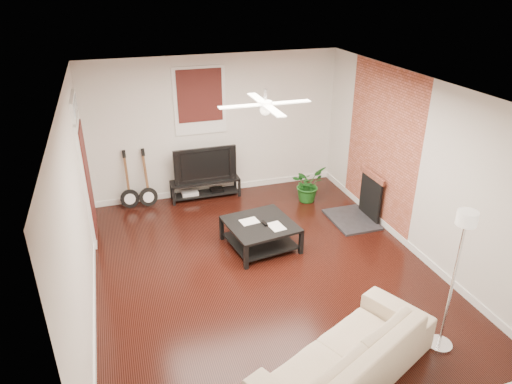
{
  "coord_description": "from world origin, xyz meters",
  "views": [
    {
      "loc": [
        -1.92,
        -5.63,
        4.15
      ],
      "look_at": [
        0.0,
        0.4,
        1.15
      ],
      "focal_mm": 32.5,
      "sensor_mm": 36.0,
      "label": 1
    }
  ],
  "objects": [
    {
      "name": "fireplace",
      "position": [
        2.2,
        1.0,
        0.46
      ],
      "size": [
        0.8,
        1.1,
        0.92
      ],
      "primitive_type": "cube",
      "color": "black",
      "rests_on": "floor"
    },
    {
      "name": "ceiling_fan",
      "position": [
        0.0,
        0.0,
        2.6
      ],
      "size": [
        1.24,
        1.24,
        0.32
      ],
      "primitive_type": null,
      "color": "white",
      "rests_on": "ceiling"
    },
    {
      "name": "brick_accent",
      "position": [
        2.49,
        1.0,
        1.4
      ],
      "size": [
        0.02,
        2.2,
        2.8
      ],
      "primitive_type": "cube",
      "color": "#A34D34",
      "rests_on": "floor"
    },
    {
      "name": "door_left",
      "position": [
        -2.46,
        1.9,
        1.25
      ],
      "size": [
        0.08,
        1.0,
        2.5
      ],
      "primitive_type": "cube",
      "color": "white",
      "rests_on": "wall_left"
    },
    {
      "name": "tv_stand",
      "position": [
        -0.32,
        2.78,
        0.19
      ],
      "size": [
        1.38,
        0.37,
        0.39
      ],
      "primitive_type": "cube",
      "color": "black",
      "rests_on": "floor"
    },
    {
      "name": "room",
      "position": [
        0.0,
        0.0,
        1.4
      ],
      "size": [
        5.01,
        6.01,
        2.81
      ],
      "color": "black",
      "rests_on": "ground"
    },
    {
      "name": "tv",
      "position": [
        -0.32,
        2.8,
        0.75
      ],
      "size": [
        1.24,
        0.16,
        0.71
      ],
      "primitive_type": "imported",
      "color": "black",
      "rests_on": "tv_stand"
    },
    {
      "name": "window_back",
      "position": [
        -0.3,
        2.97,
        1.95
      ],
      "size": [
        1.0,
        0.06,
        1.3
      ],
      "primitive_type": "cube",
      "color": "#39120F",
      "rests_on": "wall_back"
    },
    {
      "name": "floor_lamp",
      "position": [
        1.55,
        -2.17,
        0.94
      ],
      "size": [
        0.41,
        0.41,
        1.87
      ],
      "primitive_type": null,
      "rotation": [
        0.0,
        0.0,
        0.43
      ],
      "color": "silver",
      "rests_on": "floor"
    },
    {
      "name": "potted_plant",
      "position": [
        1.6,
        2.03,
        0.35
      ],
      "size": [
        0.83,
        0.81,
        0.71
      ],
      "primitive_type": "imported",
      "rotation": [
        0.0,
        0.0,
        0.55
      ],
      "color": "#185518",
      "rests_on": "floor"
    },
    {
      "name": "coffee_table",
      "position": [
        0.16,
        0.67,
        0.22
      ],
      "size": [
        1.19,
        1.19,
        0.44
      ],
      "primitive_type": "cube",
      "rotation": [
        0.0,
        0.0,
        0.15
      ],
      "color": "black",
      "rests_on": "floor"
    },
    {
      "name": "guitar_right",
      "position": [
        -1.46,
        2.72,
        0.58
      ],
      "size": [
        0.38,
        0.29,
        1.16
      ],
      "primitive_type": null,
      "rotation": [
        0.0,
        0.0,
        0.11
      ],
      "color": "black",
      "rests_on": "floor"
    },
    {
      "name": "sofa",
      "position": [
        0.2,
        -2.27,
        0.33
      ],
      "size": [
        2.46,
        1.78,
        0.67
      ],
      "primitive_type": "imported",
      "rotation": [
        0.0,
        0.0,
        3.58
      ],
      "color": "tan",
      "rests_on": "floor"
    },
    {
      "name": "guitar_left",
      "position": [
        -1.81,
        2.75,
        0.58
      ],
      "size": [
        0.36,
        0.25,
        1.16
      ],
      "primitive_type": null,
      "rotation": [
        0.0,
        0.0,
        0.0
      ],
      "color": "black",
      "rests_on": "floor"
    }
  ]
}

